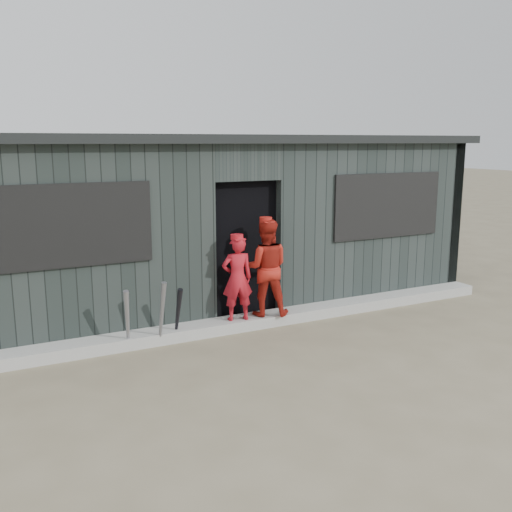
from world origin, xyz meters
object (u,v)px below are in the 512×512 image
bat_mid (162,314)px  player_red_right (266,267)px  bat_left (127,320)px  player_grey_back (257,267)px  player_red_left (237,278)px  dugout (208,220)px  bat_right (178,314)px

bat_mid → player_red_right: size_ratio=0.64×
bat_left → player_grey_back: size_ratio=0.59×
player_red_left → player_red_right: player_red_right is taller
bat_mid → player_red_left: (1.12, 0.18, 0.29)m
player_red_left → dugout: size_ratio=0.14×
bat_left → dugout: size_ratio=0.10×
bat_left → bat_right: size_ratio=1.09×
bat_left → player_grey_back: (2.17, 0.78, 0.29)m
bat_mid → dugout: (1.42, 1.92, 0.86)m
bat_right → player_red_left: player_red_left is taller
bat_left → dugout: bearing=45.6°
player_red_right → bat_right: bearing=29.8°
bat_left → player_grey_back: 2.33m
player_grey_back → player_red_left: bearing=17.1°
bat_mid → bat_right: bat_mid is taller
player_red_left → player_grey_back: player_grey_back is taller
player_grey_back → bat_right: bearing=-2.9°
player_grey_back → bat_left: bearing=-8.6°
player_grey_back → dugout: size_ratio=0.17×
player_red_right → dugout: size_ratio=0.16×
bat_mid → bat_right: (0.24, 0.10, -0.06)m
bat_mid → bat_right: size_ratio=1.16×
bat_left → player_grey_back: player_grey_back is taller
bat_right → player_red_right: (1.33, 0.11, 0.46)m
bat_right → player_red_left: bearing=5.2°
player_red_left → player_red_right: size_ratio=0.85×
bat_left → player_red_right: 2.04m
bat_right → player_red_right: 1.41m
bat_left → dugout: (1.84, 1.87, 0.88)m
bat_mid → bat_right: 0.27m
bat_mid → player_grey_back: size_ratio=0.62×
bat_left → player_red_right: bearing=5.1°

